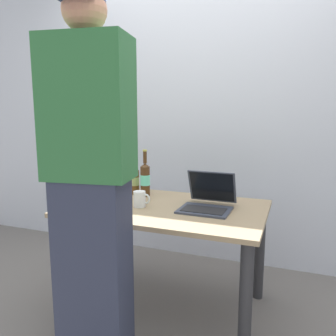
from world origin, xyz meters
TOP-DOWN VIEW (x-y plane):
  - ground_plane at (0.00, 0.00)m, footprint 8.00×8.00m
  - desk at (0.00, 0.00)m, footprint 1.25×0.80m
  - laptop at (0.26, 0.05)m, footprint 0.31×0.35m
  - beer_bottle_green at (-0.24, 0.20)m, footprint 0.07×0.07m
  - beer_bottle_dark at (-0.34, 0.23)m, footprint 0.08×0.08m
  - person_figure at (-0.13, -0.64)m, footprint 0.42×0.33m
  - coffee_mug at (-0.15, -0.07)m, footprint 0.11×0.08m
  - back_wall at (0.00, 0.92)m, footprint 6.00×0.10m

SIDE VIEW (x-z plane):
  - ground_plane at x=0.00m, z-range 0.00..0.00m
  - desk at x=0.00m, z-range 0.23..0.93m
  - laptop at x=0.26m, z-range 0.64..0.86m
  - coffee_mug at x=-0.15m, z-range 0.70..0.80m
  - beer_bottle_dark at x=-0.34m, z-range 0.67..0.95m
  - beer_bottle_green at x=-0.24m, z-range 0.66..1.00m
  - person_figure at x=-0.13m, z-range 0.01..1.88m
  - back_wall at x=0.00m, z-range 0.00..2.60m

